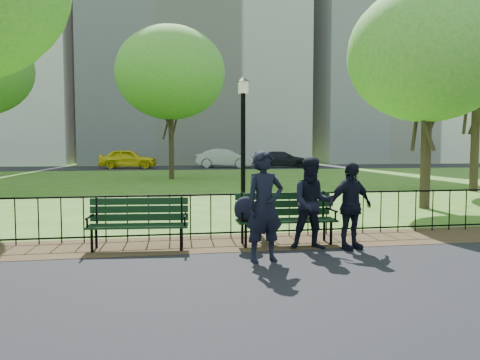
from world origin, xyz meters
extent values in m
plane|color=#37681B|center=(0.00, 0.00, 0.00)|extent=(120.00, 120.00, 0.00)
cube|color=black|center=(0.00, -3.40, 0.01)|extent=(60.00, 9.20, 0.01)
cube|color=#342015|center=(0.00, 1.50, 0.01)|extent=(60.00, 1.60, 0.01)
cube|color=black|center=(0.00, 35.00, 0.01)|extent=(70.00, 9.00, 0.01)
cylinder|color=black|center=(0.00, 2.00, 0.88)|extent=(24.00, 0.04, 0.04)
cylinder|color=black|center=(0.00, 2.00, 0.12)|extent=(24.00, 0.04, 0.04)
cylinder|color=black|center=(0.00, 2.00, 0.45)|extent=(0.02, 0.02, 0.90)
cube|color=beige|center=(2.00, 48.00, 15.00)|extent=(24.00, 15.00, 30.00)
cube|color=white|center=(26.00, 48.00, 12.00)|extent=(20.00, 15.00, 24.00)
cube|color=black|center=(-0.09, 1.19, 0.46)|extent=(1.85, 0.53, 0.04)
cube|color=black|center=(-0.09, 1.45, 0.81)|extent=(1.84, 0.07, 0.46)
cylinder|color=black|center=(-0.89, 1.02, 0.23)|extent=(0.05, 0.05, 0.46)
cylinder|color=black|center=(0.70, 0.99, 0.23)|extent=(0.05, 0.05, 0.46)
cylinder|color=black|center=(-0.88, 1.39, 0.23)|extent=(0.05, 0.05, 0.46)
cylinder|color=black|center=(0.71, 1.35, 0.23)|extent=(0.05, 0.05, 0.46)
cylinder|color=black|center=(-0.96, 1.20, 0.64)|extent=(0.05, 0.57, 0.04)
cylinder|color=black|center=(0.78, 1.17, 0.64)|extent=(0.05, 0.57, 0.04)
ellipsoid|color=black|center=(-0.88, 1.10, 0.70)|extent=(0.41, 0.29, 0.45)
cube|color=black|center=(-2.78, 1.21, 0.44)|extent=(1.78, 0.62, 0.04)
cube|color=black|center=(-2.75, 1.46, 0.77)|extent=(1.74, 0.20, 0.44)
cylinder|color=black|center=(-3.54, 1.11, 0.22)|extent=(0.05, 0.05, 0.44)
cylinder|color=black|center=(-2.04, 0.97, 0.22)|extent=(0.05, 0.05, 0.44)
cylinder|color=black|center=(-3.51, 1.45, 0.22)|extent=(0.05, 0.05, 0.44)
cylinder|color=black|center=(-2.01, 1.31, 0.22)|extent=(0.05, 0.05, 0.44)
cylinder|color=black|center=(-3.60, 1.29, 0.61)|extent=(0.09, 0.54, 0.04)
cylinder|color=black|center=(-1.96, 1.13, 0.61)|extent=(0.09, 0.54, 0.04)
cylinder|color=black|center=(-0.29, 4.44, 0.08)|extent=(0.28, 0.28, 0.16)
cylinder|color=black|center=(-0.29, 4.44, 1.60)|extent=(0.12, 0.12, 3.20)
cube|color=beige|center=(-0.29, 4.44, 3.30)|extent=(0.22, 0.22, 0.30)
cone|color=black|center=(-0.29, 4.44, 3.50)|extent=(0.32, 0.32, 0.12)
cylinder|color=#2D2116|center=(5.40, 5.51, 1.39)|extent=(0.30, 0.30, 2.78)
ellipsoid|color=green|center=(5.40, 5.51, 4.53)|extent=(4.68, 4.68, 3.98)
cylinder|color=#2D2116|center=(10.48, 10.13, 1.92)|extent=(0.34, 0.34, 3.84)
ellipsoid|color=green|center=(10.48, 10.13, 6.27)|extent=(6.47, 6.47, 5.50)
cylinder|color=#2D2116|center=(-1.54, 20.04, 1.85)|extent=(0.30, 0.30, 3.69)
ellipsoid|color=green|center=(-1.54, 20.04, 6.02)|extent=(6.22, 6.22, 5.29)
imported|color=black|center=(-0.78, 0.01, 0.88)|extent=(0.71, 0.54, 1.74)
imported|color=black|center=(0.26, 0.73, 0.83)|extent=(0.84, 0.52, 1.63)
imported|color=black|center=(0.91, 0.62, 0.78)|extent=(0.97, 0.60, 1.54)
imported|color=yellow|center=(-4.74, 34.15, 0.84)|extent=(5.06, 2.53, 1.66)
imported|color=#A2A4AA|center=(3.65, 33.62, 0.84)|extent=(5.32, 3.41, 1.66)
imported|color=black|center=(8.84, 33.67, 0.73)|extent=(5.29, 3.18, 1.44)
camera|label=1|loc=(-2.47, -7.08, 1.81)|focal=35.00mm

